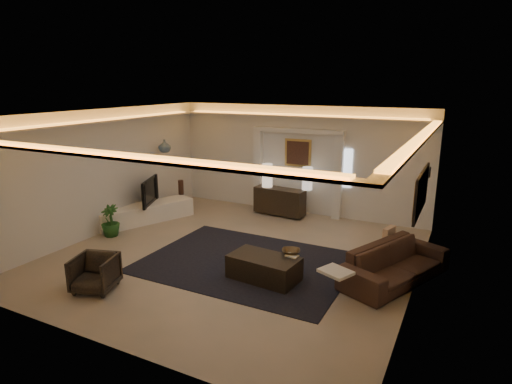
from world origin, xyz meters
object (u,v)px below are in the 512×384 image
at_px(sofa, 395,264).
at_px(armchair, 95,273).
at_px(console, 280,201).
at_px(coffee_table, 264,269).

bearing_deg(sofa, armchair, 144.39).
xyz_separation_m(sofa, armchair, (-4.54, -2.70, -0.02)).
bearing_deg(console, sofa, -32.68).
height_order(console, sofa, console).
relative_size(sofa, armchair, 3.29).
height_order(console, armchair, console).
bearing_deg(coffee_table, armchair, -139.28).
distance_m(sofa, coffee_table, 2.36).
distance_m(console, sofa, 4.35).
bearing_deg(sofa, console, 76.02).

